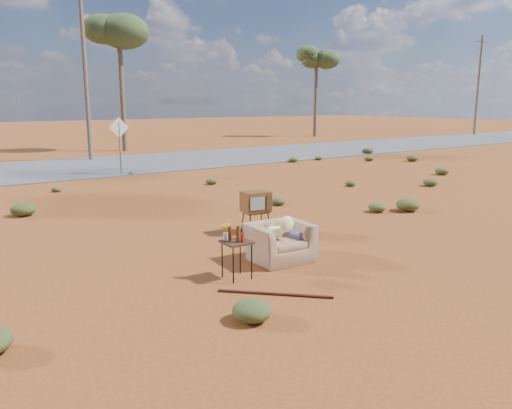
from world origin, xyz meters
TOP-DOWN VIEW (x-y plane):
  - ground at (0.00, 0.00)m, footprint 140.00×140.00m
  - highway at (0.00, 15.00)m, footprint 140.00×7.00m
  - armchair at (0.12, 0.11)m, footprint 1.25×0.78m
  - tv_unit at (0.79, 1.89)m, footprint 0.62×0.53m
  - side_table at (-1.10, -0.22)m, footprint 0.43×0.43m
  - rusty_bar at (-1.00, -1.17)m, footprint 1.25×1.22m
  - road_sign at (1.50, 12.00)m, footprint 0.78×0.06m
  - eucalyptus_center at (5.00, 21.00)m, footprint 3.20×3.20m
  - eucalyptus_right at (22.00, 24.00)m, footprint 3.20×3.20m
  - utility_pole_center at (2.00, 17.50)m, footprint 1.40×0.20m
  - utility_pole_east at (34.00, 17.50)m, footprint 1.40×0.20m
  - scrub_patch at (-0.82, 4.41)m, footprint 17.49×8.07m

SIDE VIEW (x-z plane):
  - ground at x=0.00m, z-range 0.00..0.00m
  - highway at x=0.00m, z-range 0.00..0.04m
  - rusty_bar at x=-1.00m, z-range 0.00..0.05m
  - scrub_patch at x=-0.82m, z-range -0.03..0.30m
  - armchair at x=0.12m, z-range -0.03..0.87m
  - side_table at x=-1.10m, z-range 0.20..1.07m
  - tv_unit at x=0.79m, z-range 0.22..1.12m
  - road_sign at x=1.50m, z-range 0.41..2.60m
  - utility_pole_center at x=2.00m, z-range 0.15..8.15m
  - utility_pole_east at x=34.00m, z-range 0.15..8.15m
  - eucalyptus_right at x=22.00m, z-range 2.39..9.49m
  - eucalyptus_center at x=5.00m, z-range 2.63..10.23m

